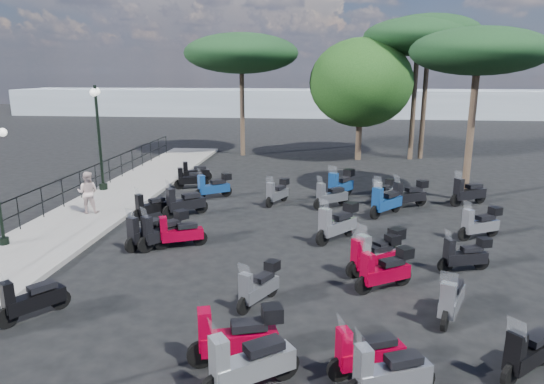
# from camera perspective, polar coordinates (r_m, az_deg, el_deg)

# --- Properties ---
(ground) EXTENTS (120.00, 120.00, 0.00)m
(ground) POSITION_cam_1_polar(r_m,az_deg,el_deg) (14.46, -2.24, -6.96)
(ground) COLOR black
(ground) RESTS_ON ground
(sidewalk) EXTENTS (3.00, 30.00, 0.15)m
(sidewalk) POSITION_cam_1_polar(r_m,az_deg,el_deg) (19.12, -20.53, -2.34)
(sidewalk) COLOR slate
(sidewalk) RESTS_ON ground
(railing) EXTENTS (0.04, 26.04, 1.10)m
(railing) POSITION_cam_1_polar(r_m,az_deg,el_deg) (19.37, -24.44, 0.00)
(railing) COLOR black
(railing) RESTS_ON sidewalk
(lamp_post_2) EXTENTS (0.65, 1.26, 4.45)m
(lamp_post_2) POSITION_cam_1_polar(r_m,az_deg,el_deg) (22.00, -19.73, 6.75)
(lamp_post_2) COLOR black
(lamp_post_2) RESTS_ON sidewalk
(pedestrian_far) EXTENTS (0.81, 0.67, 1.53)m
(pedestrian_far) POSITION_cam_1_polar(r_m,az_deg,el_deg) (18.74, -20.84, -0.03)
(pedestrian_far) COLOR #BFA5A1
(pedestrian_far) RESTS_ON sidewalk
(scooter_1) EXTENTS (1.02, 1.33, 1.25)m
(scooter_1) POSITION_cam_1_polar(r_m,az_deg,el_deg) (11.77, -26.44, -11.30)
(scooter_1) COLOR black
(scooter_1) RESTS_ON ground
(scooter_2) EXTENTS (0.93, 1.54, 1.34)m
(scooter_2) POSITION_cam_1_polar(r_m,az_deg,el_deg) (15.11, -14.61, -4.61)
(scooter_2) COLOR black
(scooter_2) RESTS_ON ground
(scooter_3) EXTENTS (1.50, 0.83, 1.27)m
(scooter_3) POSITION_cam_1_polar(r_m,az_deg,el_deg) (14.84, -10.85, -4.82)
(scooter_3) COLOR black
(scooter_3) RESTS_ON ground
(scooter_4) EXTENTS (1.10, 1.21, 1.23)m
(scooter_4) POSITION_cam_1_polar(r_m,az_deg,el_deg) (17.96, -14.04, -1.71)
(scooter_4) COLOR black
(scooter_4) RESTS_ON ground
(scooter_5) EXTENTS (1.49, 0.77, 1.24)m
(scooter_5) POSITION_cam_1_polar(r_m,az_deg,el_deg) (23.60, -9.06, 2.29)
(scooter_5) COLOR black
(scooter_5) RESTS_ON ground
(scooter_6) EXTENTS (1.74, 0.80, 1.43)m
(scooter_6) POSITION_cam_1_polar(r_m,az_deg,el_deg) (9.12, -4.09, -16.62)
(scooter_6) COLOR black
(scooter_6) RESTS_ON ground
(scooter_7) EXTENTS (0.87, 1.35, 1.18)m
(scooter_7) POSITION_cam_1_polar(r_m,az_deg,el_deg) (11.17, -1.56, -11.06)
(scooter_7) COLOR black
(scooter_7) RESTS_ON ground
(scooter_8) EXTENTS (1.25, 1.42, 1.38)m
(scooter_8) POSITION_cam_1_polar(r_m,az_deg,el_deg) (14.93, -12.55, -4.49)
(scooter_8) COLOR black
(scooter_8) RESTS_ON ground
(scooter_9) EXTENTS (1.43, 1.24, 1.42)m
(scooter_9) POSITION_cam_1_polar(r_m,az_deg,el_deg) (17.95, -10.28, -1.31)
(scooter_9) COLOR black
(scooter_9) RESTS_ON ground
(scooter_10) EXTENTS (1.43, 1.11, 1.32)m
(scooter_10) POSITION_cam_1_polar(r_m,az_deg,el_deg) (20.29, -6.87, 0.62)
(scooter_10) COLOR black
(scooter_10) RESTS_ON ground
(scooter_11) EXTENTS (0.86, 1.45, 1.24)m
(scooter_11) POSITION_cam_1_polar(r_m,az_deg,el_deg) (19.26, 0.62, -0.10)
(scooter_11) COLOR black
(scooter_11) RESTS_ON ground
(scooter_12) EXTENTS (1.54, 0.81, 1.30)m
(scooter_12) POSITION_cam_1_polar(r_m,az_deg,el_deg) (8.53, 13.58, -20.11)
(scooter_12) COLOR black
(scooter_12) RESTS_ON ground
(scooter_13) EXTENTS (1.55, 1.17, 1.45)m
(scooter_13) POSITION_cam_1_polar(r_m,az_deg,el_deg) (8.44, -2.73, -19.64)
(scooter_13) COLOR black
(scooter_13) RESTS_ON ground
(scooter_14) EXTENTS (1.47, 1.02, 1.31)m
(scooter_14) POSITION_cam_1_polar(r_m,az_deg,el_deg) (12.17, 13.15, -9.00)
(scooter_14) COLOR black
(scooter_14) RESTS_ON ground
(scooter_15) EXTENTS (1.48, 1.29, 1.43)m
(scooter_15) POSITION_cam_1_polar(r_m,az_deg,el_deg) (13.15, 12.48, -6.96)
(scooter_15) COLOR black
(scooter_15) RESTS_ON ground
(scooter_16) EXTENTS (1.16, 1.66, 1.49)m
(scooter_16) POSITION_cam_1_polar(r_m,az_deg,el_deg) (20.36, 8.09, 0.81)
(scooter_16) COLOR black
(scooter_16) RESTS_ON ground
(scooter_17) EXTENTS (1.38, 1.10, 1.32)m
(scooter_17) POSITION_cam_1_polar(r_m,az_deg,el_deg) (18.87, 6.92, -0.53)
(scooter_17) COLOR black
(scooter_17) RESTS_ON ground
(scooter_18) EXTENTS (1.47, 0.76, 1.23)m
(scooter_18) POSITION_cam_1_polar(r_m,az_deg,el_deg) (8.99, 11.08, -18.21)
(scooter_18) COLOR black
(scooter_18) RESTS_ON ground
(scooter_19) EXTENTS (1.25, 1.10, 1.25)m
(scooter_19) POSITION_cam_1_polar(r_m,az_deg,el_deg) (9.89, 27.89, -16.45)
(scooter_19) COLOR black
(scooter_19) RESTS_ON ground
(scooter_20) EXTENTS (1.45, 0.67, 1.18)m
(scooter_20) POSITION_cam_1_polar(r_m,az_deg,el_deg) (13.88, 21.75, -6.94)
(scooter_20) COLOR black
(scooter_20) RESTS_ON ground
(scooter_21) EXTENTS (1.34, 1.52, 1.47)m
(scooter_21) POSITION_cam_1_polar(r_m,az_deg,el_deg) (15.26, 7.69, -3.72)
(scooter_21) COLOR black
(scooter_21) RESTS_ON ground
(scooter_22) EXTENTS (1.56, 0.99, 1.36)m
(scooter_22) POSITION_cam_1_polar(r_m,az_deg,el_deg) (19.51, 15.83, -0.32)
(scooter_22) COLOR black
(scooter_22) RESTS_ON ground
(scooter_23) EXTENTS (0.95, 1.34, 1.20)m
(scooter_23) POSITION_cam_1_polar(r_m,az_deg,el_deg) (19.94, 12.96, -0.01)
(scooter_23) COLOR black
(scooter_23) RESTS_ON ground
(scooter_25) EXTENTS (0.85, 1.52, 1.29)m
(scooter_25) POSITION_cam_1_polar(r_m,az_deg,el_deg) (11.23, 20.34, -11.83)
(scooter_25) COLOR black
(scooter_25) RESTS_ON ground
(scooter_27) EXTENTS (1.49, 0.95, 1.30)m
(scooter_27) POSITION_cam_1_polar(r_m,az_deg,el_deg) (16.68, 23.29, -3.46)
(scooter_27) COLOR black
(scooter_27) RESTS_ON ground
(scooter_28) EXTENTS (1.29, 1.45, 1.46)m
(scooter_28) POSITION_cam_1_polar(r_m,az_deg,el_deg) (18.19, 13.21, -1.21)
(scooter_28) COLOR black
(scooter_28) RESTS_ON ground
(scooter_29) EXTENTS (1.61, 1.04, 1.43)m
(scooter_29) POSITION_cam_1_polar(r_m,az_deg,el_deg) (20.63, 22.06, -0.10)
(scooter_29) COLOR black
(scooter_29) RESTS_ON ground
(scooter_30) EXTENTS (1.49, 0.77, 1.24)m
(scooter_30) POSITION_cam_1_polar(r_m,az_deg,el_deg) (22.16, -9.56, 1.50)
(scooter_30) COLOR black
(scooter_30) RESTS_ON ground
(scooter_31) EXTENTS (1.47, 1.02, 1.31)m
(scooter_31) POSITION_cam_1_polar(r_m,az_deg,el_deg) (13.00, 11.90, -7.40)
(scooter_31) COLOR black
(scooter_31) RESTS_ON ground
(broadleaf_tree) EXTENTS (5.97, 5.97, 7.04)m
(broadleaf_tree) POSITION_cam_1_polar(r_m,az_deg,el_deg) (29.16, 10.43, 12.51)
(broadleaf_tree) COLOR #38281E
(broadleaf_tree) RESTS_ON ground
(pine_0) EXTENTS (6.23, 6.23, 8.16)m
(pine_0) POSITION_cam_1_polar(r_m,az_deg,el_deg) (30.08, 16.84, 17.06)
(pine_0) COLOR #38281E
(pine_0) RESTS_ON ground
(pine_1) EXTENTS (5.66, 5.66, 8.34)m
(pine_1) POSITION_cam_1_polar(r_m,az_deg,el_deg) (30.54, 18.03, 17.43)
(pine_1) COLOR #38281E
(pine_1) RESTS_ON ground
(pine_2) EXTENTS (6.87, 6.87, 7.40)m
(pine_2) POSITION_cam_1_polar(r_m,az_deg,el_deg) (30.31, -3.62, 15.94)
(pine_2) COLOR #38281E
(pine_2) RESTS_ON ground
(pine_3) EXTENTS (5.25, 5.25, 6.83)m
(pine_3) POSITION_cam_1_polar(r_m,az_deg,el_deg) (20.90, 23.12, 14.92)
(pine_3) COLOR #38281E
(pine_3) RESTS_ON ground
(distant_hills) EXTENTS (70.00, 8.00, 3.00)m
(distant_hills) POSITION_cam_1_polar(r_m,az_deg,el_deg) (58.49, 4.26, 10.44)
(distant_hills) COLOR gray
(distant_hills) RESTS_ON ground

